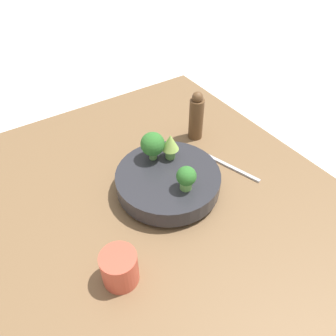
% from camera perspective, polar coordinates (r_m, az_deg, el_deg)
% --- Properties ---
extents(ground_plane, '(6.00, 6.00, 0.00)m').
position_cam_1_polar(ground_plane, '(0.89, -2.13, -6.17)').
color(ground_plane, silver).
extents(table, '(1.01, 0.89, 0.04)m').
position_cam_1_polar(table, '(0.88, -2.16, -5.37)').
color(table, brown).
rests_on(table, ground_plane).
extents(bowl, '(0.27, 0.27, 0.06)m').
position_cam_1_polar(bowl, '(0.85, 0.00, -2.21)').
color(bowl, '#28282D').
rests_on(bowl, table).
extents(romanesco_piece_near, '(0.04, 0.04, 0.07)m').
position_cam_1_polar(romanesco_piece_near, '(0.85, 0.41, 4.18)').
color(romanesco_piece_near, '#609347').
rests_on(romanesco_piece_near, bowl).
extents(broccoli_floret_right, '(0.06, 0.06, 0.08)m').
position_cam_1_polar(broccoli_floret_right, '(0.85, -2.69, 4.11)').
color(broccoli_floret_right, '#609347').
rests_on(broccoli_floret_right, bowl).
extents(broccoli_floret_left, '(0.05, 0.05, 0.06)m').
position_cam_1_polar(broccoli_floret_left, '(0.77, 3.21, -1.64)').
color(broccoli_floret_left, '#6BA34C').
rests_on(broccoli_floret_left, bowl).
extents(cup, '(0.08, 0.08, 0.08)m').
position_cam_1_polar(cup, '(0.69, -8.43, -16.83)').
color(cup, '#C64C38').
rests_on(cup, table).
extents(pepper_mill, '(0.04, 0.04, 0.16)m').
position_cam_1_polar(pepper_mill, '(1.01, 4.94, 8.93)').
color(pepper_mill, brown).
rests_on(pepper_mill, table).
extents(fork, '(0.19, 0.07, 0.01)m').
position_cam_1_polar(fork, '(0.95, 10.54, 0.33)').
color(fork, '#B2B2B7').
rests_on(fork, table).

